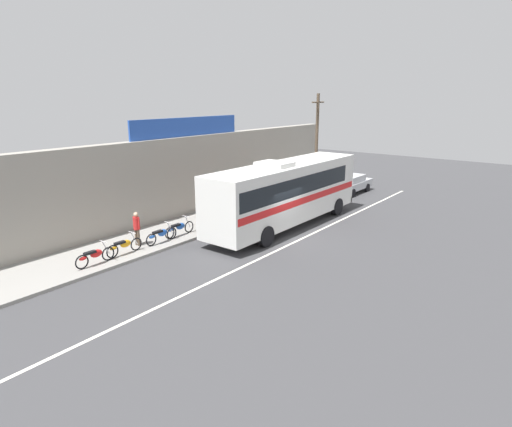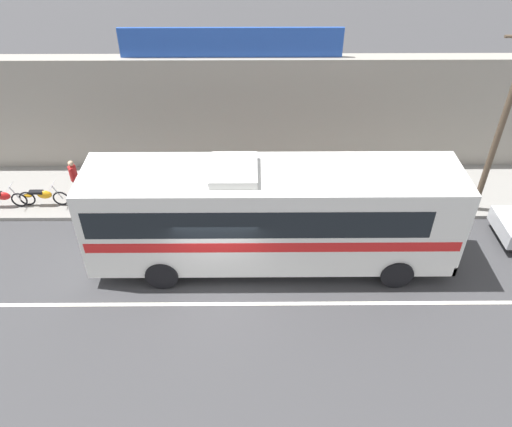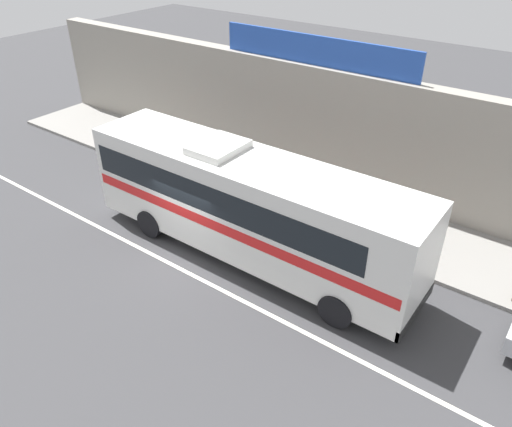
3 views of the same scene
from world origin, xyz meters
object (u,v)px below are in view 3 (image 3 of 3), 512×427
Objects in this scene: pedestrian_far_left at (165,137)px; motorcycle_blue at (140,146)px; motorcycle_black at (171,158)px; motorcycle_red at (116,139)px; motorcycle_orange at (195,165)px; intercity_bus at (246,201)px.

motorcycle_blue is at bearing -155.25° from pedestrian_far_left.
motorcycle_black is at bearing -1.89° from motorcycle_blue.
motorcycle_blue and motorcycle_red have the same top height.
motorcycle_black and motorcycle_red have the same top height.
motorcycle_blue is at bearing -179.05° from motorcycle_orange.
motorcycle_blue is 1.55m from motorcycle_red.
pedestrian_far_left reaches higher than motorcycle_black.
motorcycle_blue is 1.02× the size of motorcycle_red.
motorcycle_blue is 2.11m from motorcycle_black.
motorcycle_red is (-3.66, -0.01, 0.00)m from motorcycle_black.
intercity_bus is 6.07× the size of motorcycle_black.
motorcycle_blue is 3.41m from motorcycle_orange.
motorcycle_black is 3.66m from motorcycle_red.
motorcycle_orange is 1.05× the size of motorcycle_red.
motorcycle_blue is 1.15× the size of pedestrian_far_left.
motorcycle_black and motorcycle_orange have the same top height.
motorcycle_black is (2.11, -0.07, 0.00)m from motorcycle_blue.
intercity_bus is 5.92× the size of motorcycle_orange.
motorcycle_blue is (-8.56, 3.05, -1.50)m from intercity_bus.
motorcycle_orange is 1.19× the size of pedestrian_far_left.
motorcycle_blue and motorcycle_black have the same top height.
intercity_bus is at bearing -16.37° from motorcycle_red.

